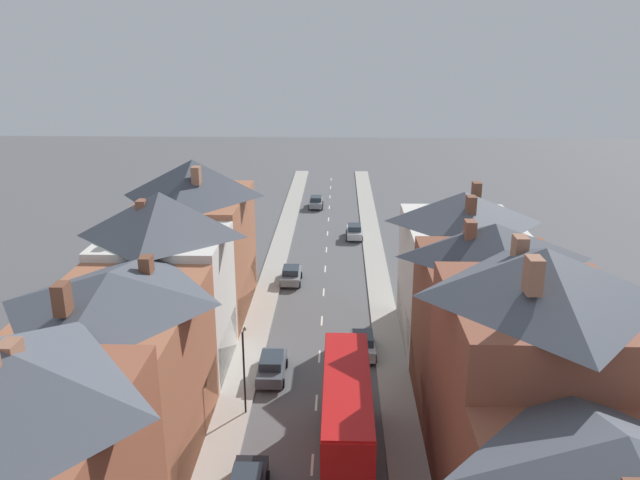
% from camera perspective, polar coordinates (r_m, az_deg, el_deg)
% --- Properties ---
extents(pavement_left, '(2.20, 104.00, 0.14)m').
position_cam_1_polar(pavement_left, '(58.60, -4.62, -3.91)').
color(pavement_left, '#A8A399').
rests_on(pavement_left, ground).
extents(pavement_right, '(2.20, 104.00, 0.14)m').
position_cam_1_polar(pavement_right, '(58.37, 5.41, -4.02)').
color(pavement_right, '#A8A399').
rests_on(pavement_right, ground).
extents(centre_line_dashes, '(0.14, 97.80, 0.01)m').
position_cam_1_polar(centre_line_dashes, '(56.43, 0.34, -4.79)').
color(centre_line_dashes, silver).
rests_on(centre_line_dashes, ground).
extents(terrace_row_left, '(8.00, 51.32, 12.82)m').
position_cam_1_polar(terrace_row_left, '(34.85, -17.95, -10.16)').
color(terrace_row_left, '#A36042').
rests_on(terrace_row_left, ground).
extents(terrace_row_right, '(8.00, 45.53, 13.58)m').
position_cam_1_polar(terrace_row_right, '(31.19, 18.62, -13.54)').
color(terrace_row_right, brown).
rests_on(terrace_row_right, ground).
extents(double_decker_bus_lead, '(2.74, 10.80, 5.30)m').
position_cam_1_polar(double_decker_bus_lead, '(33.81, 2.42, -16.16)').
color(double_decker_bus_lead, red).
rests_on(double_decker_bus_lead, ground).
extents(car_near_blue, '(1.90, 3.87, 1.68)m').
position_cam_1_polar(car_near_blue, '(45.55, 3.91, -9.48)').
color(car_near_blue, '#B7BABF').
rests_on(car_near_blue, ground).
extents(car_near_silver, '(1.90, 3.98, 1.64)m').
position_cam_1_polar(car_near_silver, '(71.43, 3.16, 0.79)').
color(car_near_silver, '#B7BABF').
rests_on(car_near_silver, ground).
extents(car_parked_left_a, '(1.90, 3.89, 1.60)m').
position_cam_1_polar(car_parked_left_a, '(58.35, -2.66, -3.19)').
color(car_parked_left_a, gray).
rests_on(car_parked_left_a, ground).
extents(car_mid_black, '(1.90, 4.34, 1.66)m').
position_cam_1_polar(car_mid_black, '(42.80, -4.42, -11.42)').
color(car_mid_black, '#4C515B').
rests_on(car_mid_black, ground).
extents(car_mid_white, '(1.90, 3.99, 1.61)m').
position_cam_1_polar(car_mid_white, '(84.52, -0.37, 3.50)').
color(car_mid_white, gray).
rests_on(car_mid_white, ground).
extents(street_lamp, '(0.20, 1.12, 5.50)m').
position_cam_1_polar(street_lamp, '(38.09, -6.95, -11.32)').
color(street_lamp, black).
rests_on(street_lamp, ground).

